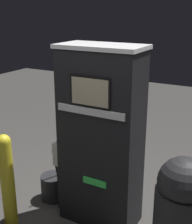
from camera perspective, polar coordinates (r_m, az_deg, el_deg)
The scene contains 4 objects.
gas_pump at distance 3.23m, azimuth 0.86°, elevation -4.89°, with size 0.92×0.46×1.93m.
safety_bollard at distance 3.47m, azimuth -15.93°, elevation -11.59°, with size 0.15×0.15×1.05m.
trash_bin at distance 2.94m, azimuth 15.18°, elevation -17.51°, with size 0.47×0.47×1.08m.
squeegee_bucket at distance 3.99m, azimuth -7.81°, elevation -13.39°, with size 0.30×0.30×0.69m.
Camera 1 is at (1.40, -2.41, 2.24)m, focal length 50.00 mm.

